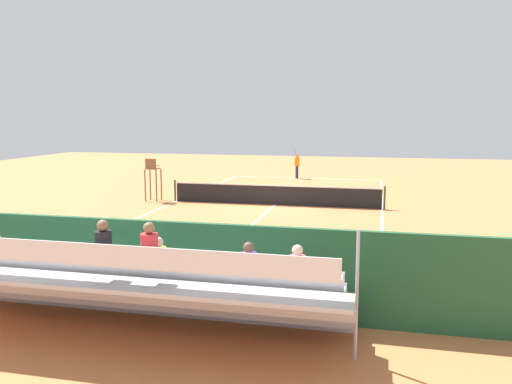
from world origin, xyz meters
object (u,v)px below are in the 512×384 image
Objects in this scene: umpire_chair at (152,175)px; tennis_ball_near at (254,181)px; equipment_bag at (238,297)px; tennis_net at (275,195)px; courtside_bench at (307,285)px; tennis_player at (297,163)px; tennis_ball_far at (311,184)px; bleacher_stand at (131,287)px; tennis_racket at (286,177)px.

umpire_chair is 9.54m from tennis_ball_near.
umpire_chair is at bearing -58.86° from equipment_bag.
tennis_net reaches higher than courtside_bench.
tennis_player reaches higher than tennis_ball_far.
equipment_bag is (-7.97, 13.19, -1.13)m from umpire_chair.
umpire_chair is (6.35, -15.17, 0.36)m from bleacher_stand.
tennis_racket is (4.79, -24.70, -0.54)m from courtside_bench.
courtside_bench is (-3.35, 13.27, 0.06)m from tennis_net.
umpire_chair is 12.41m from tennis_player.
tennis_ball_near is 4.00m from tennis_ball_far.
courtside_bench is at bearing 97.04° from tennis_ball_far.
tennis_ball_near is at bearing -82.29° from bleacher_stand.
bleacher_stand reaches higher than tennis_racket.
tennis_racket is (-4.75, -11.64, -1.30)m from umpire_chair.
tennis_net is 6.26m from umpire_chair.
tennis_net is 13.52m from equipment_bag.
tennis_ball_far is at bearing -95.60° from tennis_net.
equipment_bag is 22.67m from tennis_ball_near.
tennis_player is (-5.57, -11.08, -0.30)m from umpire_chair.
equipment_bag is (-1.62, -1.97, -0.77)m from bleacher_stand.
tennis_racket is at bearing -59.43° from tennis_ball_far.
tennis_player reaches higher than equipment_bag.
bleacher_stand is at bearing 91.69° from tennis_player.
tennis_ball_near is (-3.09, -8.94, -1.28)m from umpire_chair.
tennis_net reaches higher than tennis_ball_near.
tennis_ball_far is at bearing -131.33° from umpire_chair.
umpire_chair is 10.61m from tennis_ball_far.
courtside_bench is 21.14m from tennis_ball_far.
tennis_player is at bearing 145.88° from tennis_racket.
umpire_chair is 12.64m from tennis_racket.
bleacher_stand is 2.67m from equipment_bag.
tennis_net is 10.90m from tennis_player.
tennis_ball_far is (-6.95, -7.91, -1.28)m from umpire_chair.
tennis_racket is at bearing -82.61° from equipment_bag.
tennis_net is 5.35× the size of tennis_player.
equipment_bag is at bearing 102.45° from tennis_ball_near.
courtside_bench reaches higher than equipment_bag.
courtside_bench is at bearing -146.68° from bleacher_stand.
tennis_ball_near is at bearing -77.55° from equipment_bag.
umpire_chair is at bearing 1.91° from tennis_net.
equipment_bag is at bearing 95.64° from tennis_player.
equipment_bag is 13.64× the size of tennis_ball_near.
tennis_racket is at bearing -82.78° from tennis_net.
umpire_chair is 1.11× the size of tennis_player.
tennis_ball_near is 1.00× the size of tennis_ball_far.
tennis_player is at bearing -84.36° from equipment_bag.
tennis_ball_near is at bearing -70.37° from tennis_net.
equipment_bag is at bearing 92.76° from tennis_ball_far.
equipment_bag is 24.41m from tennis_player.
tennis_ball_near is at bearing -73.64° from courtside_bench.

